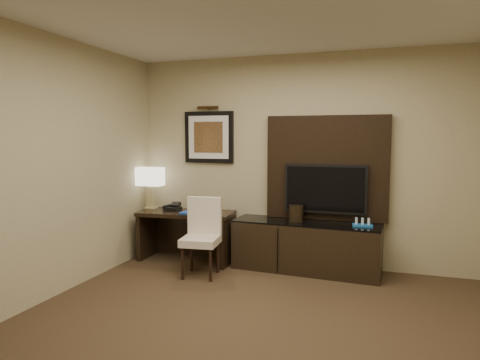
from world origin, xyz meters
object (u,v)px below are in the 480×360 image
at_px(credenza, 306,247).
at_px(water_bottle, 212,206).
at_px(desk_chair, 200,240).
at_px(ice_bucket, 296,213).
at_px(tv, 325,189).
at_px(table_lamp, 151,188).
at_px(desk_phone, 173,207).
at_px(desk, 186,236).
at_px(minibar_tray, 362,223).

bearing_deg(credenza, water_bottle, -177.19).
relative_size(credenza, water_bottle, 10.19).
xyz_separation_m(desk_chair, ice_bucket, (1.03, 0.59, 0.28)).
height_order(credenza, tv, tv).
height_order(credenza, water_bottle, water_bottle).
height_order(desk_chair, table_lamp, table_lamp).
height_order(desk_chair, ice_bucket, desk_chair).
bearing_deg(desk_chair, tv, 21.39).
height_order(desk_phone, water_bottle, water_bottle).
distance_m(desk_chair, desk_phone, 0.89).
relative_size(desk, tv, 1.25).
bearing_deg(table_lamp, ice_bucket, -0.21).
bearing_deg(table_lamp, tv, 2.96).
distance_m(credenza, ice_bucket, 0.43).
distance_m(tv, ice_bucket, 0.47).
bearing_deg(ice_bucket, table_lamp, 179.79).
xyz_separation_m(credenza, table_lamp, (-2.16, 0.02, 0.64)).
bearing_deg(tv, desk, -173.90).
bearing_deg(tv, desk_phone, -174.83).
bearing_deg(ice_bucket, minibar_tray, -3.58).
xyz_separation_m(desk, desk_phone, (-0.20, 0.01, 0.38)).
height_order(desk, desk_chair, desk_chair).
bearing_deg(water_bottle, ice_bucket, 0.01).
xyz_separation_m(table_lamp, water_bottle, (0.92, -0.01, -0.19)).
bearing_deg(desk, minibar_tray, -4.28).
xyz_separation_m(tv, minibar_tray, (0.46, -0.18, -0.36)).
relative_size(credenza, minibar_tray, 7.91).
height_order(desk_phone, ice_bucket, ice_bucket).
height_order(credenza, minibar_tray, minibar_tray).
bearing_deg(minibar_tray, desk_phone, -179.97).
relative_size(table_lamp, minibar_tray, 2.47).
distance_m(desk_chair, minibar_tray, 1.91).
xyz_separation_m(credenza, minibar_tray, (0.67, -0.04, 0.35)).
bearing_deg(water_bottle, tv, 5.15).
xyz_separation_m(tv, water_bottle, (-1.45, -0.13, -0.26)).
bearing_deg(table_lamp, desk_chair, -30.83).
relative_size(desk_chair, water_bottle, 4.98).
distance_m(table_lamp, desk_phone, 0.44).
height_order(credenza, desk_phone, desk_phone).
bearing_deg(water_bottle, desk_phone, -174.78).
bearing_deg(desk_phone, minibar_tray, 1.99).
bearing_deg(ice_bucket, tv, 21.28).
relative_size(credenza, tv, 1.79).
xyz_separation_m(desk, table_lamp, (-0.57, 0.07, 0.61)).
height_order(desk_chair, desk_phone, desk_chair).
bearing_deg(desk_phone, credenza, 3.28).
relative_size(table_lamp, desk_phone, 2.84).
xyz_separation_m(credenza, desk_phone, (-1.80, -0.04, 0.41)).
distance_m(desk_chair, table_lamp, 1.28).
height_order(tv, minibar_tray, tv).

